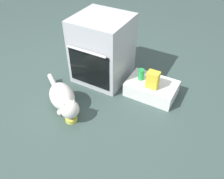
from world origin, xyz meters
name	(u,v)px	position (x,y,z in m)	size (l,w,h in m)	color
ground	(77,98)	(0.00, 0.00, 0.00)	(8.00, 8.00, 0.00)	#384C47
oven	(102,49)	(0.04, 0.47, 0.36)	(0.56, 0.60, 0.73)	#B7BABF
pantry_cabinet	(151,88)	(0.66, 0.45, 0.08)	(0.51, 0.34, 0.16)	white
food_bowl	(71,118)	(0.14, -0.29, 0.03)	(0.12, 0.12, 0.07)	#D1D14C
cat	(64,99)	(-0.01, -0.19, 0.13)	(0.67, 0.48, 0.26)	silver
snack_bag	(153,80)	(0.68, 0.38, 0.25)	(0.12, 0.09, 0.18)	yellow
soda_can	(141,74)	(0.53, 0.45, 0.22)	(0.07, 0.07, 0.12)	green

